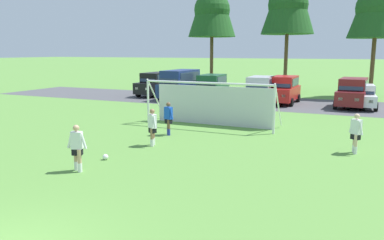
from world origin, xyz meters
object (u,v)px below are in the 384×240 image
soccer_ball (105,157)px  player_winger_left (152,127)px  parked_car_slot_center (261,90)px  player_defender_far (356,134)px  parked_car_slot_left (180,84)px  parked_car_slot_right (353,93)px  parked_car_slot_far_left (156,84)px  parked_car_slot_far_right (361,96)px  soccer_goal (212,103)px  parked_car_slot_center_right (284,90)px  player_striker_near (168,119)px  parked_car_slot_center_left (211,87)px  player_midfield_center (77,148)px

soccer_ball → player_winger_left: size_ratio=0.13×
parked_car_slot_center → player_winger_left: bearing=-93.7°
player_defender_far → parked_car_slot_center: size_ratio=0.35×
player_winger_left → parked_car_slot_left: bearing=111.7°
player_defender_far → parked_car_slot_right: bearing=92.2°
player_defender_far → parked_car_slot_left: size_ratio=0.34×
parked_car_slot_far_left → parked_car_slot_far_right: bearing=-2.6°
soccer_goal → parked_car_slot_right: (6.96, 10.68, -0.18)m
soccer_ball → parked_car_slot_right: (8.19, 18.84, 1.00)m
player_defender_far → parked_car_slot_right: size_ratio=0.35×
parked_car_slot_left → parked_car_slot_right: bearing=3.0°
soccer_ball → parked_car_slot_center: size_ratio=0.05×
player_winger_left → player_defender_far: bearing=15.3°
soccer_ball → parked_car_slot_center_right: size_ratio=0.05×
parked_car_slot_right → parked_car_slot_center_right: bearing=177.0°
player_striker_near → parked_car_slot_left: parked_car_slot_left is taller
player_defender_far → player_winger_left: same height
parked_car_slot_center_left → parked_car_slot_far_right: parked_car_slot_center_left is taller
soccer_ball → player_striker_near: player_striker_near is taller
parked_car_slot_far_left → parked_car_slot_center_right: 11.91m
player_midfield_center → soccer_goal: bearing=82.8°
parked_car_slot_center_left → parked_car_slot_far_right: (11.68, 0.09, -0.24)m
soccer_goal → parked_car_slot_right: soccer_goal is taller
soccer_ball → parked_car_slot_center: parked_car_slot_center is taller
soccer_goal → player_striker_near: bearing=-108.8°
parked_car_slot_center_left → parked_car_slot_far_right: 11.68m
parked_car_slot_center_left → soccer_ball: bearing=-81.2°
player_midfield_center → parked_car_slot_left: size_ratio=0.34×
parked_car_slot_left → parked_car_slot_right: parked_car_slot_left is taller
player_striker_near → parked_car_slot_far_left: parked_car_slot_far_left is taller
player_striker_near → parked_car_slot_left: 14.34m
parked_car_slot_center → parked_car_slot_far_right: bearing=6.7°
parked_car_slot_center → player_defender_far: bearing=-61.1°
player_winger_left → parked_car_slot_right: (7.65, 16.13, 0.29)m
parked_car_slot_center_right → soccer_ball: bearing=-99.2°
player_defender_far → parked_car_slot_center: bearing=118.9°
player_winger_left → parked_car_slot_center_right: (2.55, 16.40, 0.29)m
player_striker_near → parked_car_slot_center: parked_car_slot_center is taller
player_winger_left → parked_car_slot_center_right: bearing=81.1°
parked_car_slot_center_left → parked_car_slot_center_right: same height
parked_car_slot_left → parked_car_slot_center: bearing=-1.1°
soccer_ball → parked_car_slot_center: bearing=85.1°
soccer_ball → player_defender_far: size_ratio=0.13×
parked_car_slot_far_left → parked_car_slot_left: size_ratio=0.96×
soccer_goal → parked_car_slot_right: bearing=56.9°
player_winger_left → parked_car_slot_right: size_ratio=0.35×
soccer_ball → soccer_goal: size_ratio=0.03×
player_striker_near → player_defender_far: 8.58m
player_defender_far → parked_car_slot_left: bearing=137.4°
parked_car_slot_left → soccer_ball: bearing=-72.9°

